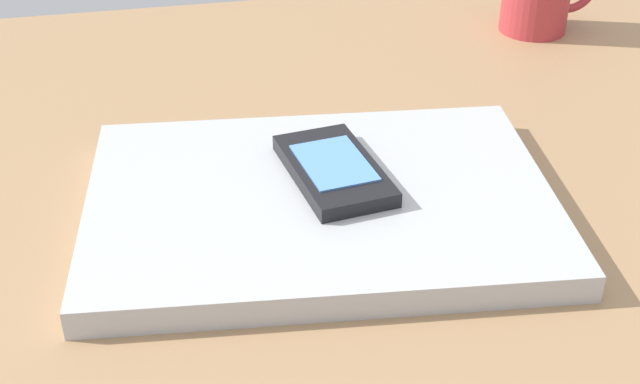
# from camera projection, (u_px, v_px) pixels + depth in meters

# --- Properties ---
(desk_surface) EXTENTS (1.20, 0.80, 0.03)m
(desk_surface) POSITION_uv_depth(u_px,v_px,m) (207.00, 204.00, 0.68)
(desk_surface) COLOR #9E7751
(desk_surface) RESTS_ON ground
(laptop_closed) EXTENTS (0.36, 0.27, 0.02)m
(laptop_closed) POSITION_uv_depth(u_px,v_px,m) (320.00, 203.00, 0.63)
(laptop_closed) COLOR #B7BABC
(laptop_closed) RESTS_ON desk_surface
(cell_phone_on_laptop) EXTENTS (0.07, 0.12, 0.01)m
(cell_phone_on_laptop) POSITION_uv_depth(u_px,v_px,m) (334.00, 170.00, 0.64)
(cell_phone_on_laptop) COLOR black
(cell_phone_on_laptop) RESTS_ON laptop_closed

